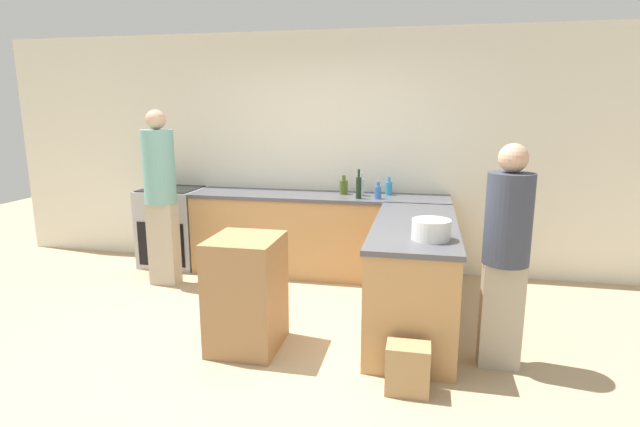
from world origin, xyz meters
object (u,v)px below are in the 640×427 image
island_table (246,293)px  water_bottle_blue (378,192)px  dish_soap_bottle (389,188)px  paper_bag (408,369)px  person_by_range (160,191)px  mixing_bowl (431,230)px  olive_oil_bottle (344,187)px  person_at_peninsula (506,249)px  vinegar_bottle_clear (361,186)px  wine_bottle_dark (359,187)px  range_oven (173,227)px

island_table → water_bottle_blue: water_bottle_blue is taller
dish_soap_bottle → paper_bag: 2.56m
person_by_range → paper_bag: (2.63, -1.60, -0.84)m
mixing_bowl → olive_oil_bottle: bearing=117.4°
dish_soap_bottle → person_by_range: 2.44m
mixing_bowl → water_bottle_blue: bearing=108.7°
person_by_range → person_at_peninsula: size_ratio=1.13×
island_table → vinegar_bottle_clear: (0.64, 1.89, 0.57)m
mixing_bowl → island_table: bearing=-174.4°
water_bottle_blue → mixing_bowl: bearing=-71.3°
person_at_peninsula → water_bottle_blue: bearing=122.9°
water_bottle_blue → paper_bag: bearing=-78.8°
island_table → olive_oil_bottle: bearing=77.2°
wine_bottle_dark → paper_bag: size_ratio=0.93×
dish_soap_bottle → vinegar_bottle_clear: size_ratio=0.77×
range_oven → vinegar_bottle_clear: size_ratio=3.60×
paper_bag → person_by_range: bearing=148.7°
olive_oil_bottle → wine_bottle_dark: 0.31m
dish_soap_bottle → water_bottle_blue: dish_soap_bottle is taller
water_bottle_blue → person_by_range: (-2.21, -0.54, 0.02)m
mixing_bowl → person_at_peninsula: bearing=-4.1°
paper_bag → vinegar_bottle_clear: bearing=105.2°
range_oven → mixing_bowl: size_ratio=3.30×
island_table → dish_soap_bottle: (0.94, 2.00, 0.55)m
range_oven → water_bottle_blue: bearing=-2.9°
vinegar_bottle_clear → paper_bag: (0.62, -2.29, -0.85)m
island_table → paper_bag: island_table is taller
mixing_bowl → vinegar_bottle_clear: 1.90m
olive_oil_bottle → wine_bottle_dark: wine_bottle_dark is taller
water_bottle_blue → paper_bag: 2.33m
range_oven → person_at_peninsula: (3.51, -1.76, 0.42)m
mixing_bowl → water_bottle_blue: 1.69m
vinegar_bottle_clear → person_by_range: size_ratio=0.14×
mixing_bowl → person_at_peninsula: (0.52, -0.04, -0.11)m
person_by_range → person_at_peninsula: person_by_range is taller
water_bottle_blue → vinegar_bottle_clear: 0.26m
olive_oil_bottle → person_at_peninsula: 2.36m
vinegar_bottle_clear → island_table: bearing=-108.8°
mixing_bowl → olive_oil_bottle: 2.04m
olive_oil_bottle → vinegar_bottle_clear: vinegar_bottle_clear is taller
olive_oil_bottle → range_oven: bearing=-177.4°
range_oven → wine_bottle_dark: (2.25, -0.15, 0.58)m
water_bottle_blue → dish_soap_bottle: bearing=70.7°
range_oven → island_table: size_ratio=1.04×
person_by_range → dish_soap_bottle: bearing=19.4°
dish_soap_bottle → vinegar_bottle_clear: (-0.30, -0.11, 0.02)m
person_by_range → island_table: bearing=-41.1°
island_table → vinegar_bottle_clear: size_ratio=3.45×
island_table → person_at_peninsula: bearing=2.9°
island_table → olive_oil_bottle: size_ratio=4.20×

